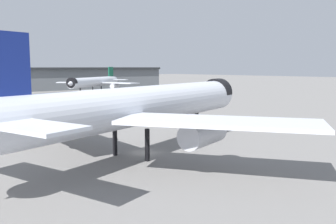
{
  "coord_description": "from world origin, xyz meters",
  "views": [
    {
      "loc": [
        -36.13,
        -43.16,
        13.48
      ],
      "look_at": [
        6.07,
        1.2,
        5.86
      ],
      "focal_mm": 39.02,
      "sensor_mm": 36.0,
      "label": 1
    }
  ],
  "objects_px": {
    "traffic_cone_wingtip": "(64,124)",
    "service_truck_front": "(25,121)",
    "airliner_near_gate": "(140,107)",
    "airliner_far_taxiway": "(95,82)"
  },
  "relations": [
    {
      "from": "airliner_far_taxiway",
      "to": "service_truck_front",
      "type": "relative_size",
      "value": 7.66
    },
    {
      "from": "airliner_far_taxiway",
      "to": "traffic_cone_wingtip",
      "type": "height_order",
      "value": "airliner_far_taxiway"
    },
    {
      "from": "airliner_near_gate",
      "to": "service_truck_front",
      "type": "bearing_deg",
      "value": 80.97
    },
    {
      "from": "airliner_far_taxiway",
      "to": "service_truck_front",
      "type": "distance_m",
      "value": 103.27
    },
    {
      "from": "airliner_near_gate",
      "to": "service_truck_front",
      "type": "xyz_separation_m",
      "value": [
        -2.43,
        37.34,
        -5.9
      ]
    },
    {
      "from": "service_truck_front",
      "to": "traffic_cone_wingtip",
      "type": "relative_size",
      "value": 9.1
    },
    {
      "from": "airliner_near_gate",
      "to": "service_truck_front",
      "type": "relative_size",
      "value": 10.22
    },
    {
      "from": "traffic_cone_wingtip",
      "to": "service_truck_front",
      "type": "bearing_deg",
      "value": 163.07
    },
    {
      "from": "airliner_near_gate",
      "to": "traffic_cone_wingtip",
      "type": "height_order",
      "value": "airliner_near_gate"
    },
    {
      "from": "airliner_near_gate",
      "to": "airliner_far_taxiway",
      "type": "bearing_deg",
      "value": 47.82
    }
  ]
}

